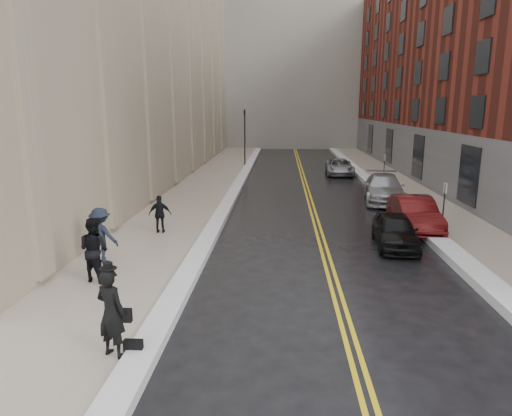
# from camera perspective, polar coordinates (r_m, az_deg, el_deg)

# --- Properties ---
(ground) EXTENTS (160.00, 160.00, 0.00)m
(ground) POSITION_cam_1_polar(r_m,az_deg,el_deg) (13.10, -0.59, -12.06)
(ground) COLOR black
(ground) RESTS_ON ground
(sidewalk_left) EXTENTS (4.00, 64.00, 0.15)m
(sidewalk_left) POSITION_cam_1_polar(r_m,az_deg,el_deg) (28.89, -7.40, 1.74)
(sidewalk_left) COLOR gray
(sidewalk_left) RESTS_ON ground
(sidewalk_right) EXTENTS (3.00, 64.00, 0.15)m
(sidewalk_right) POSITION_cam_1_polar(r_m,az_deg,el_deg) (29.56, 19.29, 1.37)
(sidewalk_right) COLOR gray
(sidewalk_right) RESTS_ON ground
(lane_stripe_a) EXTENTS (0.12, 64.00, 0.01)m
(lane_stripe_a) POSITION_cam_1_polar(r_m,az_deg,el_deg) (28.46, 6.36, 1.45)
(lane_stripe_a) COLOR gold
(lane_stripe_a) RESTS_ON ground
(lane_stripe_b) EXTENTS (0.12, 64.00, 0.01)m
(lane_stripe_b) POSITION_cam_1_polar(r_m,az_deg,el_deg) (28.47, 6.84, 1.44)
(lane_stripe_b) COLOR gold
(lane_stripe_b) RESTS_ON ground
(snow_ridge_left) EXTENTS (0.70, 60.80, 0.26)m
(snow_ridge_left) POSITION_cam_1_polar(r_m,az_deg,el_deg) (28.55, -2.86, 1.81)
(snow_ridge_left) COLOR silver
(snow_ridge_left) RESTS_ON ground
(snow_ridge_right) EXTENTS (0.85, 60.80, 0.30)m
(snow_ridge_right) POSITION_cam_1_polar(r_m,az_deg,el_deg) (29.08, 15.79, 1.58)
(snow_ridge_right) COLOR silver
(snow_ridge_right) RESTS_ON ground
(traffic_signal) EXTENTS (0.18, 0.15, 5.20)m
(traffic_signal) POSITION_cam_1_polar(r_m,az_deg,el_deg) (42.09, -1.42, 9.35)
(traffic_signal) COLOR black
(traffic_signal) RESTS_ON ground
(parking_sign_near) EXTENTS (0.06, 0.35, 2.23)m
(parking_sign_near) POSITION_cam_1_polar(r_m,az_deg,el_deg) (21.51, 22.44, 0.61)
(parking_sign_near) COLOR black
(parking_sign_near) RESTS_ON ground
(parking_sign_far) EXTENTS (0.06, 0.35, 2.23)m
(parking_sign_far) POSITION_cam_1_polar(r_m,az_deg,el_deg) (32.92, 15.73, 4.96)
(parking_sign_far) COLOR black
(parking_sign_far) RESTS_ON ground
(car_black) EXTENTS (1.85, 3.97, 1.32)m
(car_black) POSITION_cam_1_polar(r_m,az_deg,el_deg) (18.90, 17.01, -2.71)
(car_black) COLOR black
(car_black) RESTS_ON ground
(car_maroon) EXTENTS (1.64, 4.57, 1.50)m
(car_maroon) POSITION_cam_1_polar(r_m,az_deg,el_deg) (21.72, 19.18, -0.66)
(car_maroon) COLOR #490D0D
(car_maroon) RESTS_ON ground
(car_silver_near) EXTENTS (2.86, 5.59, 1.55)m
(car_silver_near) POSITION_cam_1_polar(r_m,az_deg,el_deg) (27.72, 15.70, 2.39)
(car_silver_near) COLOR #96979D
(car_silver_near) RESTS_ON ground
(car_silver_far) EXTENTS (2.32, 4.71, 1.29)m
(car_silver_far) POSITION_cam_1_polar(r_m,az_deg,el_deg) (37.91, 10.39, 5.08)
(car_silver_far) COLOR #96999D
(car_silver_far) RESTS_ON ground
(pedestrian_main) EXTENTS (0.86, 0.72, 2.00)m
(pedestrian_main) POSITION_cam_1_polar(r_m,az_deg,el_deg) (10.47, -17.63, -12.38)
(pedestrian_main) COLOR black
(pedestrian_main) RESTS_ON sidewalk_left
(pedestrian_a) EXTENTS (1.18, 1.06, 2.02)m
(pedestrian_a) POSITION_cam_1_polar(r_m,az_deg,el_deg) (14.95, -19.59, -4.90)
(pedestrian_a) COLOR black
(pedestrian_a) RESTS_ON sidewalk_left
(pedestrian_b) EXTENTS (1.39, 0.99, 1.94)m
(pedestrian_b) POSITION_cam_1_polar(r_m,az_deg,el_deg) (16.63, -18.82, -3.25)
(pedestrian_b) COLOR black
(pedestrian_b) RESTS_ON sidewalk_left
(pedestrian_c) EXTENTS (0.99, 0.50, 1.62)m
(pedestrian_c) POSITION_cam_1_polar(r_m,az_deg,el_deg) (19.93, -11.90, -0.75)
(pedestrian_c) COLOR black
(pedestrian_c) RESTS_ON sidewalk_left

